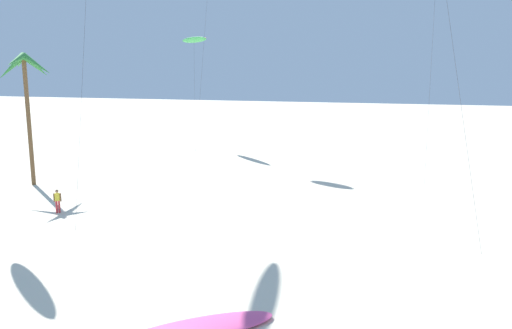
% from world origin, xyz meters
% --- Properties ---
extents(palm_tree_1, '(4.67, 4.92, 10.73)m').
position_xyz_m(palm_tree_1, '(-20.34, 34.00, 8.79)').
color(palm_tree_1, brown).
rests_on(palm_tree_1, ground).
extents(flying_kite_6, '(6.03, 7.53, 13.44)m').
position_xyz_m(flying_kite_6, '(-16.85, 58.88, 13.00)').
color(flying_kite_6, green).
rests_on(flying_kite_6, ground).
extents(grounded_kite_0, '(5.53, 5.00, 0.26)m').
position_xyz_m(grounded_kite_0, '(2.52, 15.99, 0.14)').
color(grounded_kite_0, '#EA5193').
rests_on(grounded_kite_0, ground).
extents(person_mid_field, '(0.46, 0.32, 1.59)m').
position_xyz_m(person_mid_field, '(-12.74, 27.52, 0.87)').
color(person_mid_field, red).
rests_on(person_mid_field, ground).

